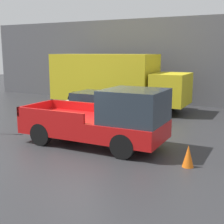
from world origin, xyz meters
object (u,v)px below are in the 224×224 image
at_px(pickup_truck, 106,119).
at_px(delivery_truck, 114,79).
at_px(newspaper_box, 150,96).
at_px(car, 102,108).
at_px(traffic_cone, 188,156).

distance_m(pickup_truck, delivery_truck, 7.53).
distance_m(delivery_truck, newspaper_box, 3.19).
height_order(car, newspaper_box, car).
relative_size(newspaper_box, traffic_cone, 1.50).
bearing_deg(newspaper_box, traffic_cone, -64.40).
bearing_deg(car, pickup_truck, -59.26).
bearing_deg(car, newspaper_box, 91.27).
relative_size(car, newspaper_box, 5.07).
relative_size(delivery_truck, traffic_cone, 12.29).
distance_m(pickup_truck, traffic_cone, 3.18).
xyz_separation_m(car, newspaper_box, (-0.15, 6.61, -0.27)).
bearing_deg(delivery_truck, newspaper_box, 64.97).
distance_m(car, delivery_truck, 4.29).
bearing_deg(delivery_truck, traffic_cone, -50.81).
bearing_deg(delivery_truck, car, -70.50).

